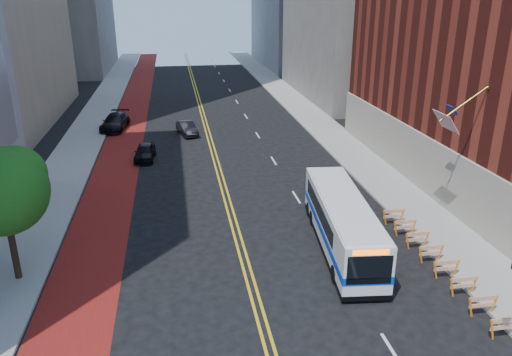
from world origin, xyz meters
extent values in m
plane|color=black|center=(0.00, 0.00, 0.00)|extent=(160.00, 160.00, 0.00)
cube|color=gray|center=(-12.00, 30.00, 0.07)|extent=(4.00, 140.00, 0.15)
cube|color=gray|center=(12.00, 30.00, 0.07)|extent=(4.00, 140.00, 0.15)
cube|color=maroon|center=(-8.10, 30.00, 0.00)|extent=(3.60, 140.00, 0.01)
cube|color=gold|center=(-0.18, 30.00, 0.00)|extent=(0.14, 140.00, 0.01)
cube|color=gold|center=(0.18, 30.00, 0.00)|extent=(0.14, 140.00, 0.01)
cube|color=silver|center=(4.80, -2.00, 0.01)|extent=(0.14, 2.20, 0.01)
cube|color=silver|center=(4.80, 6.00, 0.01)|extent=(0.14, 2.20, 0.01)
cube|color=silver|center=(4.80, 14.00, 0.01)|extent=(0.14, 2.20, 0.01)
cube|color=silver|center=(4.80, 22.00, 0.01)|extent=(0.14, 2.20, 0.01)
cube|color=silver|center=(4.80, 30.00, 0.01)|extent=(0.14, 2.20, 0.01)
cube|color=silver|center=(4.80, 38.00, 0.01)|extent=(0.14, 2.20, 0.01)
cube|color=silver|center=(4.80, 46.00, 0.01)|extent=(0.14, 2.20, 0.01)
cube|color=silver|center=(4.80, 54.00, 0.01)|extent=(0.14, 2.20, 0.01)
cube|color=silver|center=(4.80, 62.00, 0.01)|extent=(0.14, 2.20, 0.01)
cube|color=silver|center=(4.80, 70.00, 0.01)|extent=(0.14, 2.20, 0.01)
cube|color=silver|center=(4.80, 78.00, 0.01)|extent=(0.14, 2.20, 0.01)
cube|color=silver|center=(4.80, 86.00, 0.01)|extent=(0.14, 2.20, 0.01)
cube|color=#9E9384|center=(14.05, 12.00, 2.00)|extent=(0.50, 36.00, 4.00)
cube|color=black|center=(14.15, 6.00, 1.10)|extent=(0.35, 2.80, 2.20)
cube|color=black|center=(14.15, 13.00, 1.10)|extent=(0.35, 2.80, 2.20)
cube|color=black|center=(14.15, 20.00, 1.10)|extent=(0.35, 2.80, 2.20)
cube|color=#A57F33|center=(14.05, 8.00, 8.50)|extent=(0.25, 0.25, 0.25)
cylinder|color=#A57F33|center=(12.70, 8.00, 7.60)|extent=(2.85, 0.12, 2.05)
cube|color=#B21419|center=(11.70, 8.00, 6.60)|extent=(0.75, 1.90, 1.05)
cube|color=navy|center=(12.25, 8.45, 7.15)|extent=(0.39, 0.85, 0.52)
cube|color=orange|center=(9.05, -2.00, 0.50)|extent=(0.32, 0.06, 0.99)
cube|color=orange|center=(9.60, -2.00, 0.90)|extent=(1.25, 0.05, 0.22)
cube|color=orange|center=(9.60, -2.00, 0.55)|extent=(1.25, 0.05, 0.18)
cube|color=orange|center=(9.05, -0.45, 0.50)|extent=(0.32, 0.06, 0.99)
cube|color=orange|center=(10.15, -0.45, 0.50)|extent=(0.32, 0.06, 0.99)
cube|color=orange|center=(9.60, -0.45, 0.90)|extent=(1.25, 0.05, 0.22)
cube|color=orange|center=(9.60, -0.45, 0.55)|extent=(1.25, 0.05, 0.18)
cube|color=orange|center=(9.05, 1.10, 0.50)|extent=(0.32, 0.06, 0.99)
cube|color=orange|center=(10.15, 1.10, 0.50)|extent=(0.32, 0.06, 0.99)
cube|color=orange|center=(9.60, 1.10, 0.90)|extent=(1.25, 0.05, 0.22)
cube|color=orange|center=(9.60, 1.10, 0.55)|extent=(1.25, 0.05, 0.18)
cube|color=orange|center=(9.05, 2.65, 0.50)|extent=(0.32, 0.06, 0.99)
cube|color=orange|center=(10.15, 2.65, 0.50)|extent=(0.32, 0.06, 0.99)
cube|color=orange|center=(9.60, 2.65, 0.90)|extent=(1.25, 0.05, 0.22)
cube|color=orange|center=(9.60, 2.65, 0.55)|extent=(1.25, 0.05, 0.18)
cube|color=orange|center=(9.05, 4.20, 0.50)|extent=(0.32, 0.06, 0.99)
cube|color=orange|center=(10.15, 4.20, 0.50)|extent=(0.32, 0.06, 0.99)
cube|color=orange|center=(9.60, 4.20, 0.90)|extent=(1.25, 0.05, 0.22)
cube|color=orange|center=(9.60, 4.20, 0.55)|extent=(1.25, 0.05, 0.18)
cube|color=orange|center=(9.05, 5.75, 0.50)|extent=(0.32, 0.06, 0.99)
cube|color=orange|center=(10.15, 5.75, 0.50)|extent=(0.32, 0.06, 0.99)
cube|color=orange|center=(9.60, 5.75, 0.90)|extent=(1.25, 0.05, 0.22)
cube|color=orange|center=(9.60, 5.75, 0.55)|extent=(1.25, 0.05, 0.18)
cube|color=orange|center=(9.05, 7.30, 0.50)|extent=(0.32, 0.06, 0.99)
cube|color=orange|center=(10.15, 7.30, 0.50)|extent=(0.32, 0.06, 0.99)
cube|color=orange|center=(9.60, 7.30, 0.90)|extent=(1.25, 0.05, 0.22)
cube|color=orange|center=(9.60, 7.30, 0.55)|extent=(1.25, 0.05, 0.18)
cube|color=orange|center=(9.05, 8.85, 0.50)|extent=(0.32, 0.06, 0.99)
cube|color=orange|center=(10.15, 8.85, 0.50)|extent=(0.32, 0.06, 0.99)
cube|color=orange|center=(9.60, 8.85, 0.90)|extent=(1.25, 0.05, 0.22)
cube|color=orange|center=(9.60, 8.85, 0.55)|extent=(1.25, 0.05, 0.18)
cylinder|color=black|center=(-11.30, 6.00, 1.75)|extent=(0.32, 0.32, 3.20)
sphere|color=#174B10|center=(-11.30, 6.00, 4.75)|extent=(4.20, 4.20, 4.20)
sphere|color=#174B10|center=(-10.70, 6.40, 5.35)|extent=(2.80, 2.80, 2.80)
cube|color=silver|center=(5.49, 6.54, 1.59)|extent=(3.42, 10.95, 2.56)
cube|color=#0835AF|center=(5.49, 6.54, 1.21)|extent=(3.46, 10.99, 0.40)
cube|color=black|center=(5.57, 7.25, 2.02)|extent=(3.14, 7.74, 0.85)
cube|color=black|center=(4.95, 1.21, 1.79)|extent=(2.05, 0.30, 1.44)
cube|color=black|center=(6.04, 11.87, 1.97)|extent=(1.87, 0.28, 0.90)
cube|color=#FF5905|center=(4.94, 1.20, 2.69)|extent=(1.63, 0.24, 0.27)
cube|color=silver|center=(5.49, 6.54, 2.92)|extent=(3.25, 10.40, 0.11)
cube|color=black|center=(5.49, 6.54, 0.31)|extent=(3.45, 10.98, 0.27)
cylinder|color=black|center=(4.09, 3.22, 0.45)|extent=(0.36, 0.92, 0.90)
cylinder|color=black|center=(6.19, 3.00, 0.45)|extent=(0.36, 0.92, 0.90)
cylinder|color=black|center=(4.75, 9.65, 0.45)|extent=(0.36, 0.92, 0.90)
cylinder|color=black|center=(6.86, 9.43, 0.45)|extent=(0.36, 0.92, 0.90)
cylinder|color=black|center=(4.88, 10.93, 0.45)|extent=(0.36, 0.92, 0.90)
cylinder|color=black|center=(6.99, 10.72, 0.45)|extent=(0.36, 0.92, 0.90)
imported|color=black|center=(-5.88, 24.17, 0.67)|extent=(1.88, 4.03, 1.33)
imported|color=black|center=(-2.09, 31.40, 0.65)|extent=(2.22, 4.14, 1.30)
imported|color=black|center=(-9.30, 34.63, 0.78)|extent=(2.99, 5.65, 1.56)
camera|label=1|loc=(-3.22, -17.01, 13.48)|focal=35.00mm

